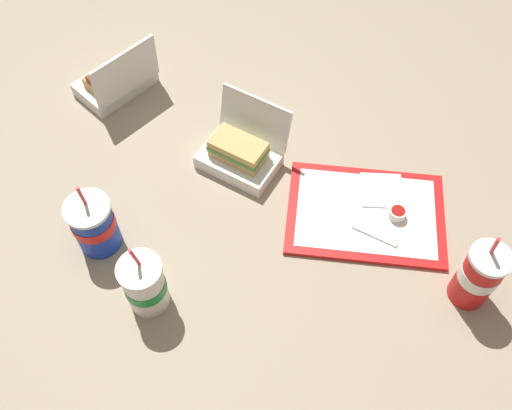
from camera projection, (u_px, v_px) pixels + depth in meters
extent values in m
plane|color=gray|center=(237.00, 224.00, 1.34)|extent=(3.20, 3.20, 0.00)
cube|color=red|center=(366.00, 214.00, 1.35)|extent=(0.42, 0.34, 0.01)
cube|color=white|center=(366.00, 212.00, 1.35)|extent=(0.37, 0.29, 0.00)
cylinder|color=white|center=(397.00, 213.00, 1.33)|extent=(0.04, 0.04, 0.02)
cylinder|color=#9E140F|center=(398.00, 211.00, 1.32)|extent=(0.03, 0.03, 0.01)
cube|color=white|center=(382.00, 190.00, 1.38)|extent=(0.13, 0.13, 0.00)
cube|color=white|center=(375.00, 235.00, 1.31)|extent=(0.11, 0.03, 0.00)
cube|color=white|center=(116.00, 83.00, 1.57)|extent=(0.20, 0.24, 0.04)
cube|color=white|center=(126.00, 73.00, 1.47)|extent=(0.09, 0.19, 0.13)
cube|color=tan|center=(113.00, 73.00, 1.54)|extent=(0.11, 0.17, 0.03)
cylinder|color=brown|center=(111.00, 66.00, 1.52)|extent=(0.08, 0.15, 0.03)
cylinder|color=yellow|center=(110.00, 64.00, 1.51)|extent=(0.06, 0.12, 0.01)
cube|color=white|center=(239.00, 161.00, 1.42)|extent=(0.21, 0.15, 0.04)
cube|color=white|center=(255.00, 119.00, 1.39)|extent=(0.19, 0.07, 0.12)
cube|color=tan|center=(238.00, 153.00, 1.40)|extent=(0.14, 0.09, 0.02)
cube|color=#4C933D|center=(238.00, 149.00, 1.38)|extent=(0.15, 0.10, 0.01)
cube|color=tan|center=(238.00, 145.00, 1.37)|extent=(0.14, 0.09, 0.02)
cylinder|color=#1938B7|center=(95.00, 226.00, 1.26)|extent=(0.10, 0.10, 0.14)
cylinder|color=red|center=(93.00, 222.00, 1.24)|extent=(0.10, 0.10, 0.03)
cylinder|color=white|center=(87.00, 208.00, 1.20)|extent=(0.10, 0.10, 0.01)
cylinder|color=red|center=(81.00, 195.00, 1.17)|extent=(0.01, 0.01, 0.06)
cylinder|color=white|center=(145.00, 286.00, 1.18)|extent=(0.09, 0.09, 0.14)
cylinder|color=#198C33|center=(145.00, 285.00, 1.18)|extent=(0.09, 0.09, 0.03)
cylinder|color=white|center=(139.00, 269.00, 1.12)|extent=(0.09, 0.09, 0.01)
cylinder|color=red|center=(134.00, 257.00, 1.09)|extent=(0.01, 0.01, 0.06)
cylinder|color=red|center=(477.00, 277.00, 1.18)|extent=(0.08, 0.08, 0.16)
cylinder|color=white|center=(480.00, 273.00, 1.16)|extent=(0.08, 0.08, 0.04)
cylinder|color=white|center=(491.00, 258.00, 1.11)|extent=(0.09, 0.09, 0.01)
cylinder|color=red|center=(495.00, 246.00, 1.08)|extent=(0.01, 0.02, 0.06)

